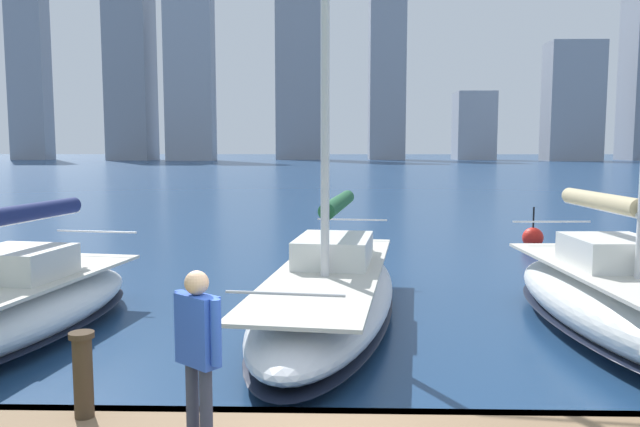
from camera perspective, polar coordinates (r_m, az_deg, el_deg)
city_skyline at (r=167.62m, az=2.22°, el=12.43°), size 175.12×25.11×53.81m
sailboat_tan at (r=12.41m, az=25.77°, el=-7.11°), size 2.67×7.56×10.70m
sailboat_forest at (r=12.37m, az=0.96°, el=-7.00°), size 3.60×9.44×9.57m
sailboat_navy at (r=12.44m, az=-26.71°, el=-7.45°), size 3.57×7.29×11.56m
person_blue_shirt at (r=6.01m, az=-11.10°, el=-11.44°), size 0.50×0.44×1.69m
mooring_post at (r=7.13m, az=-20.85°, el=-13.48°), size 0.26×0.26×0.91m
channel_buoy at (r=22.40m, az=18.88°, el=-2.09°), size 0.70×0.70×1.40m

